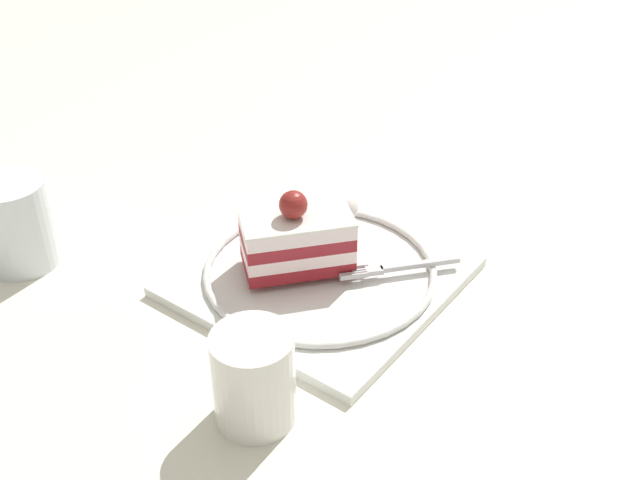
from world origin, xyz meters
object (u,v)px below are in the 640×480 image
dessert_plate (320,274)px  drink_glass_near (17,229)px  whipped_cream_dollop (342,207)px  drink_glass_far (254,381)px  fork (396,268)px  cake_slice (296,238)px

dessert_plate → drink_glass_near: 0.30m
whipped_cream_dollop → drink_glass_near: size_ratio=0.39×
dessert_plate → drink_glass_far: (-0.08, 0.16, 0.03)m
whipped_cream_dollop → fork: (-0.09, 0.03, -0.01)m
whipped_cream_dollop → drink_glass_far: size_ratio=0.44×
dessert_plate → cake_slice: 0.04m
whipped_cream_dollop → fork: bearing=160.9°
cake_slice → drink_glass_near: size_ratio=1.32×
cake_slice → whipped_cream_dollop: bearing=-79.7°
cake_slice → dessert_plate: bearing=-149.3°
cake_slice → fork: bearing=-144.9°
dessert_plate → drink_glass_near: (0.24, 0.17, 0.03)m
dessert_plate → fork: size_ratio=2.49×
dessert_plate → fork: (-0.06, -0.04, 0.01)m
fork → drink_glass_far: size_ratio=1.27×
fork → drink_glass_far: (-0.02, 0.20, 0.02)m
dessert_plate → cake_slice: (0.02, 0.01, 0.04)m
fork → cake_slice: bearing=35.1°
whipped_cream_dollop → dessert_plate: bearing=115.2°
cake_slice → drink_glass_near: bearing=35.1°
cake_slice → drink_glass_near: 0.27m
drink_glass_far → fork: bearing=-85.0°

